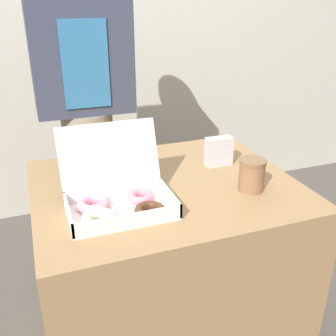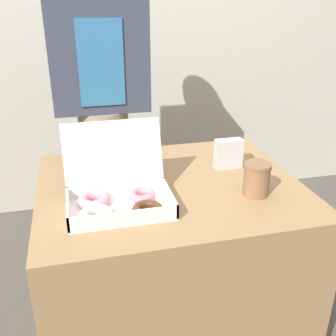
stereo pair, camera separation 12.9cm
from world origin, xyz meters
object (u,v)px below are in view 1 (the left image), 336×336
object	(u,v)px
donut_box	(117,199)
person_customer	(85,103)
coffee_cup	(252,175)
napkin_holder	(219,151)

from	to	relation	value
donut_box	person_customer	size ratio (longest dim) A/B	0.20
donut_box	coffee_cup	xyz separation A→B (m)	(0.50, -0.02, 0.02)
coffee_cup	donut_box	bearing A→B (deg)	177.29
donut_box	coffee_cup	distance (m)	0.50
donut_box	person_customer	bearing A→B (deg)	88.23
coffee_cup	person_customer	distance (m)	0.88
donut_box	person_customer	xyz separation A→B (m)	(0.02, 0.71, 0.15)
person_customer	coffee_cup	bearing A→B (deg)	-56.99
coffee_cup	napkin_holder	size ratio (longest dim) A/B	0.99
coffee_cup	person_customer	xyz separation A→B (m)	(-0.47, 0.73, 0.13)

